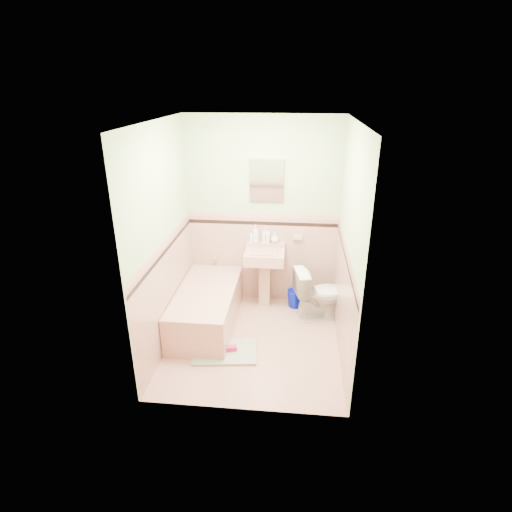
# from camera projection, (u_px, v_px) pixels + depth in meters

# --- Properties ---
(floor) EXTENTS (2.20, 2.20, 0.00)m
(floor) POSITION_uv_depth(u_px,v_px,m) (254.00, 342.00, 4.88)
(floor) COLOR tan
(floor) RESTS_ON ground
(ceiling) EXTENTS (2.20, 2.20, 0.00)m
(ceiling) POSITION_uv_depth(u_px,v_px,m) (253.00, 121.00, 3.91)
(ceiling) COLOR white
(ceiling) RESTS_ON ground
(wall_back) EXTENTS (2.50, 0.00, 2.50)m
(wall_back) POSITION_uv_depth(u_px,v_px,m) (263.00, 213.00, 5.40)
(wall_back) COLOR beige
(wall_back) RESTS_ON ground
(wall_front) EXTENTS (2.50, 0.00, 2.50)m
(wall_front) POSITION_uv_depth(u_px,v_px,m) (239.00, 292.00, 3.39)
(wall_front) COLOR beige
(wall_front) RESTS_ON ground
(wall_left) EXTENTS (0.00, 2.50, 2.50)m
(wall_left) POSITION_uv_depth(u_px,v_px,m) (163.00, 240.00, 4.49)
(wall_left) COLOR beige
(wall_left) RESTS_ON ground
(wall_right) EXTENTS (0.00, 2.50, 2.50)m
(wall_right) POSITION_uv_depth(u_px,v_px,m) (348.00, 247.00, 4.30)
(wall_right) COLOR beige
(wall_right) RESTS_ON ground
(wainscot_back) EXTENTS (2.00, 0.00, 2.00)m
(wainscot_back) POSITION_uv_depth(u_px,v_px,m) (262.00, 259.00, 5.65)
(wainscot_back) COLOR tan
(wainscot_back) RESTS_ON ground
(wainscot_front) EXTENTS (2.00, 0.00, 2.00)m
(wainscot_front) POSITION_uv_depth(u_px,v_px,m) (241.00, 356.00, 3.65)
(wainscot_front) COLOR tan
(wainscot_front) RESTS_ON ground
(wainscot_left) EXTENTS (0.00, 2.20, 2.20)m
(wainscot_left) POSITION_uv_depth(u_px,v_px,m) (169.00, 293.00, 4.74)
(wainscot_left) COLOR tan
(wainscot_left) RESTS_ON ground
(wainscot_right) EXTENTS (0.00, 2.20, 2.20)m
(wainscot_right) POSITION_uv_depth(u_px,v_px,m) (342.00, 301.00, 4.56)
(wainscot_right) COLOR tan
(wainscot_right) RESTS_ON ground
(accent_back) EXTENTS (2.00, 0.00, 2.00)m
(accent_back) POSITION_uv_depth(u_px,v_px,m) (262.00, 223.00, 5.44)
(accent_back) COLOR black
(accent_back) RESTS_ON ground
(accent_front) EXTENTS (2.00, 0.00, 2.00)m
(accent_front) POSITION_uv_depth(u_px,v_px,m) (240.00, 304.00, 3.46)
(accent_front) COLOR black
(accent_front) RESTS_ON ground
(accent_left) EXTENTS (0.00, 2.20, 2.20)m
(accent_left) POSITION_uv_depth(u_px,v_px,m) (165.00, 251.00, 4.54)
(accent_left) COLOR black
(accent_left) RESTS_ON ground
(accent_right) EXTENTS (0.00, 2.20, 2.20)m
(accent_right) POSITION_uv_depth(u_px,v_px,m) (346.00, 258.00, 4.36)
(accent_right) COLOR black
(accent_right) RESTS_ON ground
(cap_back) EXTENTS (2.00, 0.00, 2.00)m
(cap_back) POSITION_uv_depth(u_px,v_px,m) (262.00, 216.00, 5.40)
(cap_back) COLOR tan
(cap_back) RESTS_ON ground
(cap_front) EXTENTS (2.00, 0.00, 2.00)m
(cap_front) POSITION_uv_depth(u_px,v_px,m) (240.00, 294.00, 3.42)
(cap_front) COLOR tan
(cap_front) RESTS_ON ground
(cap_left) EXTENTS (0.00, 2.20, 2.20)m
(cap_left) POSITION_uv_depth(u_px,v_px,m) (165.00, 243.00, 4.50)
(cap_left) COLOR tan
(cap_left) RESTS_ON ground
(cap_right) EXTENTS (0.00, 2.20, 2.20)m
(cap_right) POSITION_uv_depth(u_px,v_px,m) (346.00, 250.00, 4.32)
(cap_right) COLOR tan
(cap_right) RESTS_ON ground
(bathtub) EXTENTS (0.70, 1.50, 0.45)m
(bathtub) POSITION_uv_depth(u_px,v_px,m) (207.00, 308.00, 5.16)
(bathtub) COLOR tan
(bathtub) RESTS_ON floor
(tub_faucet) EXTENTS (0.04, 0.12, 0.04)m
(tub_faucet) POSITION_uv_depth(u_px,v_px,m) (216.00, 256.00, 5.66)
(tub_faucet) COLOR silver
(tub_faucet) RESTS_ON wall_back
(sink) EXTENTS (0.52, 0.48, 0.81)m
(sink) POSITION_uv_depth(u_px,v_px,m) (264.00, 279.00, 5.51)
(sink) COLOR tan
(sink) RESTS_ON floor
(sink_faucet) EXTENTS (0.02, 0.02, 0.10)m
(sink_faucet) POSITION_uv_depth(u_px,v_px,m) (266.00, 238.00, 5.43)
(sink_faucet) COLOR silver
(sink_faucet) RESTS_ON sink
(medicine_cabinet) EXTENTS (0.43, 0.04, 0.54)m
(medicine_cabinet) POSITION_uv_depth(u_px,v_px,m) (267.00, 180.00, 5.20)
(medicine_cabinet) COLOR white
(medicine_cabinet) RESTS_ON wall_back
(soap_dish) EXTENTS (0.13, 0.07, 0.04)m
(soap_dish) POSITION_uv_depth(u_px,v_px,m) (298.00, 237.00, 5.44)
(soap_dish) COLOR tan
(soap_dish) RESTS_ON wall_back
(soap_bottle_left) EXTENTS (0.11, 0.11, 0.24)m
(soap_bottle_left) POSITION_uv_depth(u_px,v_px,m) (256.00, 234.00, 5.46)
(soap_bottle_left) COLOR #B2B2B2
(soap_bottle_left) RESTS_ON sink
(soap_bottle_mid) EXTENTS (0.11, 0.11, 0.21)m
(soap_bottle_mid) POSITION_uv_depth(u_px,v_px,m) (266.00, 235.00, 5.45)
(soap_bottle_mid) COLOR #B2B2B2
(soap_bottle_mid) RESTS_ON sink
(soap_bottle_right) EXTENTS (0.13, 0.13, 0.14)m
(soap_bottle_right) POSITION_uv_depth(u_px,v_px,m) (275.00, 238.00, 5.46)
(soap_bottle_right) COLOR #B2B2B2
(soap_bottle_right) RESTS_ON sink
(tube) EXTENTS (0.04, 0.04, 0.12)m
(tube) POSITION_uv_depth(u_px,v_px,m) (251.00, 238.00, 5.49)
(tube) COLOR white
(tube) RESTS_ON sink
(toilet) EXTENTS (0.75, 0.54, 0.69)m
(toilet) POSITION_uv_depth(u_px,v_px,m) (321.00, 294.00, 5.26)
(toilet) COLOR white
(toilet) RESTS_ON floor
(bucket) EXTENTS (0.27, 0.27, 0.23)m
(bucket) POSITION_uv_depth(u_px,v_px,m) (295.00, 299.00, 5.62)
(bucket) COLOR #010EBB
(bucket) RESTS_ON floor
(bath_mat) EXTENTS (0.76, 0.55, 0.03)m
(bath_mat) POSITION_uv_depth(u_px,v_px,m) (225.00, 352.00, 4.67)
(bath_mat) COLOR #97AA8E
(bath_mat) RESTS_ON floor
(shoe) EXTENTS (0.15, 0.10, 0.06)m
(shoe) POSITION_uv_depth(u_px,v_px,m) (230.00, 348.00, 4.66)
(shoe) COLOR #BF1E59
(shoe) RESTS_ON bath_mat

